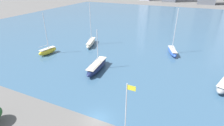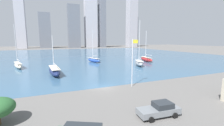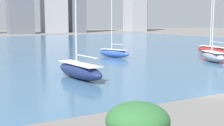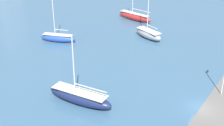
{
  "view_description": "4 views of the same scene",
  "coord_description": "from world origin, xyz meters",
  "px_view_note": "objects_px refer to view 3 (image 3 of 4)",
  "views": [
    {
      "loc": [
        11.39,
        -19.11,
        21.3
      ],
      "look_at": [
        -3.01,
        12.23,
        4.53
      ],
      "focal_mm": 28.0,
      "sensor_mm": 36.0,
      "label": 1
    },
    {
      "loc": [
        -9.36,
        -26.67,
        9.05
      ],
      "look_at": [
        5.05,
        8.23,
        3.38
      ],
      "focal_mm": 24.0,
      "sensor_mm": 36.0,
      "label": 2
    },
    {
      "loc": [
        -24.83,
        -22.29,
        7.57
      ],
      "look_at": [
        -3.9,
        14.91,
        1.82
      ],
      "focal_mm": 50.0,
      "sensor_mm": 36.0,
      "label": 3
    },
    {
      "loc": [
        -38.34,
        -10.08,
        25.67
      ],
      "look_at": [
        0.85,
        15.89,
        2.55
      ],
      "focal_mm": 50.0,
      "sensor_mm": 36.0,
      "label": 4
    }
  ],
  "objects_px": {
    "sailboat_gray": "(213,56)",
    "sailboat_navy": "(79,71)",
    "sailboat_blue": "(114,53)",
    "sailboat_red": "(212,50)"
  },
  "relations": [
    {
      "from": "sailboat_navy",
      "to": "sailboat_gray",
      "type": "bearing_deg",
      "value": 2.05
    },
    {
      "from": "sailboat_red",
      "to": "sailboat_blue",
      "type": "relative_size",
      "value": 0.96
    },
    {
      "from": "sailboat_gray",
      "to": "sailboat_blue",
      "type": "distance_m",
      "value": 19.88
    },
    {
      "from": "sailboat_blue",
      "to": "sailboat_navy",
      "type": "xyz_separation_m",
      "value": [
        -16.06,
        -18.97,
        0.09
      ]
    },
    {
      "from": "sailboat_gray",
      "to": "sailboat_blue",
      "type": "height_order",
      "value": "sailboat_gray"
    },
    {
      "from": "sailboat_gray",
      "to": "sailboat_navy",
      "type": "distance_m",
      "value": 28.93
    },
    {
      "from": "sailboat_gray",
      "to": "sailboat_navy",
      "type": "height_order",
      "value": "sailboat_gray"
    },
    {
      "from": "sailboat_blue",
      "to": "sailboat_gray",
      "type": "bearing_deg",
      "value": -71.14
    },
    {
      "from": "sailboat_gray",
      "to": "sailboat_red",
      "type": "xyz_separation_m",
      "value": [
        9.35,
        8.9,
        -0.04
      ]
    },
    {
      "from": "sailboat_red",
      "to": "sailboat_navy",
      "type": "distance_m",
      "value": 40.06
    }
  ]
}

